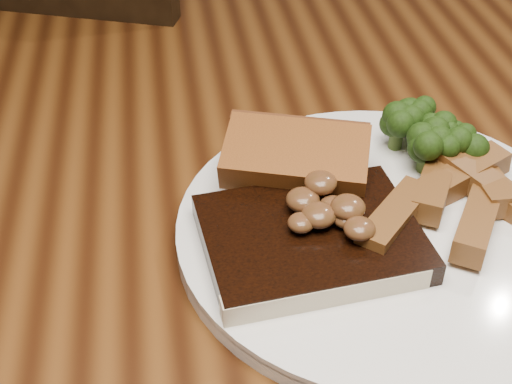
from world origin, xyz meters
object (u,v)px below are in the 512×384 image
Objects in this scene: plate at (383,233)px; steak at (311,240)px; potato_wedges at (455,213)px; dining_table at (271,298)px; chair_far at (82,131)px; garlic_bread at (295,177)px.

plate is 0.07m from steak.
plate is 0.05m from potato_wedges.
plate is at bearing -25.00° from dining_table.
chair_far is 0.70m from steak.
garlic_bread is at bearing 137.12° from plate.
dining_table is at bearing 161.66° from potato_wedges.
chair_far reaches higher than potato_wedges.
plate is 2.08× the size of steak.
chair_far is at bearing 116.42° from plate.
chair_far is at bearing 119.99° from potato_wedges.
plate is at bearing 173.14° from potato_wedges.
garlic_bread and potato_wedges have the same top height.
steak is at bearing -71.59° from dining_table.
potato_wedges is at bearing -18.34° from dining_table.
potato_wedges reaches higher than plate.
garlic_bread is 0.98× the size of potato_wedges.
steak is 1.33× the size of potato_wedges.
dining_table is 0.12m from garlic_bread.
potato_wedges is at bearing 140.13° from chair_far.
chair_far is 2.88× the size of plate.
chair_far reaches higher than dining_table.
steak is at bearing -173.59° from potato_wedges.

